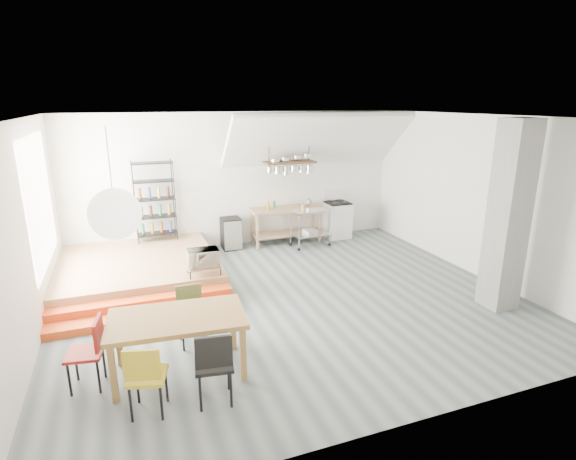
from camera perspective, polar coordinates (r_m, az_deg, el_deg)
name	(u,v)px	position (r m, az deg, el deg)	size (l,w,h in m)	color
floor	(290,299)	(8.21, 0.26, -8.75)	(8.00, 8.00, 0.00)	#525C5F
wall_back	(239,180)	(10.94, -6.30, 6.31)	(8.00, 0.04, 3.20)	silver
wall_left	(25,237)	(7.32, -30.43, -0.82)	(0.04, 7.00, 3.20)	silver
wall_right	(476,196)	(9.80, 22.77, 3.98)	(0.04, 7.00, 3.20)	silver
ceiling	(290,117)	(7.44, 0.29, 14.18)	(8.00, 7.00, 0.02)	white
slope_ceiling	(318,140)	(10.85, 3.79, 11.35)	(4.40, 1.80, 0.15)	white
window_pane	(40,202)	(8.72, -28.98, 3.17)	(0.02, 2.50, 2.20)	white
platform	(139,269)	(9.53, -18.45, -4.69)	(3.00, 3.00, 0.40)	#A47552
step_lower	(145,317)	(7.78, -17.66, -10.49)	(3.00, 0.35, 0.13)	#DC4B19
step_upper	(144,304)	(8.07, -17.85, -8.99)	(3.00, 0.35, 0.27)	#DC4B19
concrete_column	(508,217)	(8.28, 26.19, 1.52)	(0.50, 0.50, 3.20)	slate
kitchen_counter	(286,219)	(11.14, -0.20, 1.46)	(1.80, 0.60, 0.91)	#A47552
stove	(337,219)	(11.73, 6.21, 1.39)	(0.60, 0.60, 1.18)	white
pot_rack	(291,165)	(10.68, 0.36, 8.21)	(1.20, 0.50, 1.43)	#3B2517
wire_shelving	(155,200)	(10.39, -16.58, 3.68)	(0.88, 0.38, 1.80)	black
microwave_shelf	(204,267)	(8.33, -10.67, -4.58)	(0.60, 0.40, 0.16)	#A47552
paper_lantern	(115,214)	(5.54, -21.13, 1.92)	(0.60, 0.60, 0.60)	white
dining_table	(177,323)	(6.02, -13.90, -11.35)	(1.79, 1.11, 0.81)	olive
chair_mustard	(145,374)	(5.46, -17.67, -17.03)	(0.51, 0.51, 0.91)	gold
chair_black	(214,362)	(5.44, -9.39, -16.16)	(0.50, 0.50, 0.96)	black
chair_olive	(191,310)	(6.81, -12.27, -9.84)	(0.40, 0.40, 0.86)	#5E6630
chair_red	(90,347)	(6.19, -23.79, -13.45)	(0.48, 0.48, 0.91)	#AA1E18
rolling_cart	(310,223)	(10.91, 2.85, 0.92)	(0.97, 0.61, 0.91)	silver
mini_fridge	(231,233)	(10.87, -7.25, -0.41)	(0.45, 0.45, 0.76)	black
microwave	(203,258)	(8.27, -10.73, -3.46)	(0.56, 0.38, 0.31)	beige
bowl	(302,205)	(11.16, 1.79, 3.13)	(0.23, 0.23, 0.06)	silver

